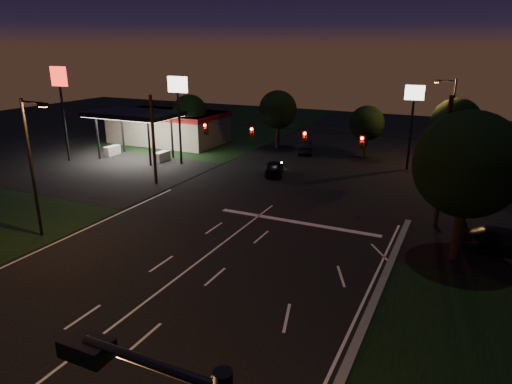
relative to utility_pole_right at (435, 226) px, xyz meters
The scene contains 21 objects.
ground 19.21m from the utility_pole_right, 128.66° to the right, with size 140.00×140.00×0.00m, color black.
cross_street_left 32.02m from the utility_pole_right, behind, with size 20.00×16.00×0.02m, color black.
center_line 24.19m from the utility_pole_right, 119.74° to the right, with size 0.14×40.00×0.01m, color silver.
stop_bar 9.66m from the utility_pole_right, 158.75° to the right, with size 12.00×0.50×0.01m, color silver.
utility_pole_right is the anchor object (origin of this frame).
utility_pole_left 24.00m from the utility_pole_right, behind, with size 0.28×0.28×8.00m, color black.
signal_span 13.20m from the utility_pole_right, behind, with size 24.00×0.40×1.56m.
gas_station 37.27m from the utility_pole_right, 155.56° to the left, with size 14.20×16.10×5.25m.
pole_sign_left_near 27.82m from the utility_pole_right, 164.93° to the left, with size 2.20×0.30×9.10m.
pole_sign_left_far 38.87m from the utility_pole_right, behind, with size 2.00×0.30×10.00m.
pole_sign_right 16.73m from the utility_pole_right, 104.93° to the left, with size 1.80×0.30×8.40m.
street_light_left 27.14m from the utility_pole_right, 150.78° to the right, with size 2.20×0.35×9.00m.
street_light_right_far 17.81m from the utility_pole_right, 92.57° to the left, with size 2.20×0.35×9.00m.
tree_right_near 7.61m from the utility_pole_right, 72.47° to the right, with size 6.00×6.00×8.76m.
tree_far_a 33.84m from the utility_pole_right, 153.24° to the left, with size 4.20×4.20×6.42m.
tree_far_b 28.04m from the utility_pole_right, 136.25° to the left, with size 4.60×4.60×6.98m.
tree_far_c 20.58m from the utility_pole_right, 116.39° to the left, with size 3.80×3.80×5.86m.
tree_far_d 16.84m from the utility_pole_right, 89.92° to the left, with size 4.80×4.80×7.30m.
car_oncoming_a 17.17m from the utility_pole_right, 154.33° to the left, with size 1.67×4.14×1.41m, color black.
car_oncoming_b 24.04m from the utility_pole_right, 131.81° to the left, with size 1.61×4.62×1.52m, color black.
car_cross 5.05m from the utility_pole_right, 33.37° to the right, with size 2.03×5.00×1.45m, color black.
Camera 1 is at (13.37, -17.18, 12.02)m, focal length 32.00 mm.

